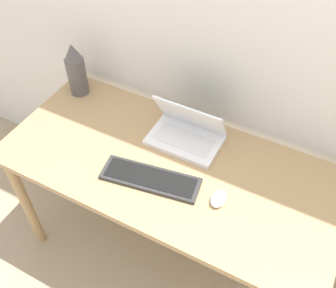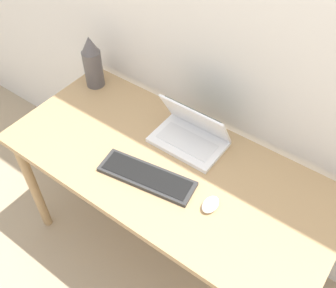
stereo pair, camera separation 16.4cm
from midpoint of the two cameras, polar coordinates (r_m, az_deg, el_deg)
wall_back at (r=1.66m, az=11.62°, el=16.81°), size 6.00×0.05×2.50m
desk at (r=1.77m, az=2.65°, el=-4.95°), size 1.49×0.68×0.76m
laptop at (r=1.77m, az=5.89°, el=1.42°), size 0.32×0.21×0.21m
keyboard at (r=1.65m, az=-0.24°, el=-4.88°), size 0.43×0.20×0.02m
mouse at (r=1.57m, az=9.20°, el=-8.84°), size 0.06×0.09×0.03m
vase at (r=2.04m, az=-8.64°, el=11.56°), size 0.10×0.10×0.28m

